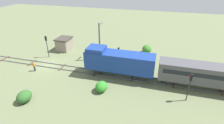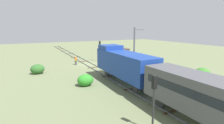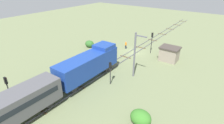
# 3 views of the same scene
# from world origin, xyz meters

# --- Properties ---
(ground_plane) EXTENTS (115.93, 115.93, 0.00)m
(ground_plane) POSITION_xyz_m (0.00, 0.00, 0.00)
(ground_plane) COLOR #66704C
(railway_track) EXTENTS (2.40, 77.29, 0.16)m
(railway_track) POSITION_xyz_m (0.00, 0.00, 0.07)
(railway_track) COLOR #595960
(railway_track) RESTS_ON ground
(locomotive) EXTENTS (2.90, 11.60, 4.60)m
(locomotive) POSITION_xyz_m (0.00, 13.70, 2.77)
(locomotive) COLOR navy
(locomotive) RESTS_ON railway_track
(passenger_car_leading) EXTENTS (2.84, 14.00, 3.66)m
(passenger_car_leading) POSITION_xyz_m (0.00, 27.03, 2.52)
(passenger_car_leading) COLOR #4C4C51
(passenger_car_leading) RESTS_ON railway_track
(traffic_signal_near) EXTENTS (0.32, 0.34, 4.45)m
(traffic_signal_near) POSITION_xyz_m (-3.20, -1.61, 3.08)
(traffic_signal_near) COLOR #262628
(traffic_signal_near) RESTS_ON ground
(traffic_signal_mid) EXTENTS (0.32, 0.34, 3.61)m
(traffic_signal_mid) POSITION_xyz_m (-3.40, 12.89, 2.53)
(traffic_signal_mid) COLOR #262628
(traffic_signal_mid) RESTS_ON ground
(traffic_signal_far) EXTENTS (0.32, 0.34, 4.08)m
(traffic_signal_far) POSITION_xyz_m (3.60, 24.01, 2.84)
(traffic_signal_far) COLOR #262628
(traffic_signal_far) RESTS_ON ground
(worker_near_track) EXTENTS (0.38, 0.38, 1.70)m
(worker_near_track) POSITION_xyz_m (2.40, -0.67, 1.00)
(worker_near_track) COLOR #262B38
(worker_near_track) RESTS_ON ground
(catenary_mast) EXTENTS (1.94, 0.28, 7.31)m
(catenary_mast) POSITION_xyz_m (-5.07, 8.78, 3.90)
(catenary_mast) COLOR #595960
(catenary_mast) RESTS_ON ground
(relay_hut) EXTENTS (3.50, 2.90, 2.74)m
(relay_hut) POSITION_xyz_m (-7.50, -0.42, 1.39)
(relay_hut) COLOR gray
(relay_hut) RESTS_ON ground
(bush_near) EXTENTS (2.13, 1.74, 1.55)m
(bush_near) POSITION_xyz_m (9.66, 3.35, 0.77)
(bush_near) COLOR #2D5D26
(bush_near) RESTS_ON ground
(bush_mid) EXTENTS (2.37, 1.94, 1.72)m
(bush_mid) POSITION_xyz_m (-10.78, 17.29, 0.86)
(bush_mid) COLOR #357126
(bush_mid) RESTS_ON ground
(bush_far) EXTENTS (2.05, 1.68, 1.49)m
(bush_far) POSITION_xyz_m (4.71, 12.39, 0.75)
(bush_far) COLOR #2C8426
(bush_far) RESTS_ON ground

